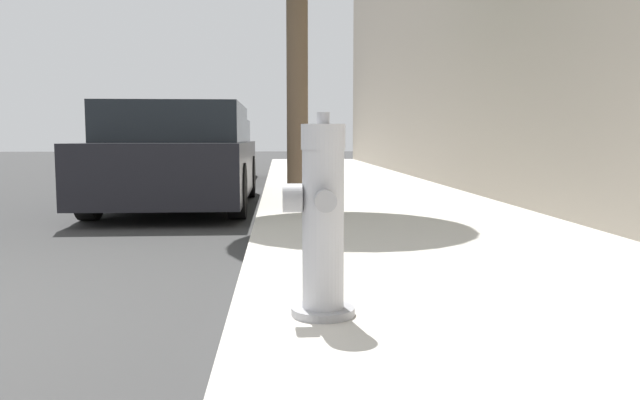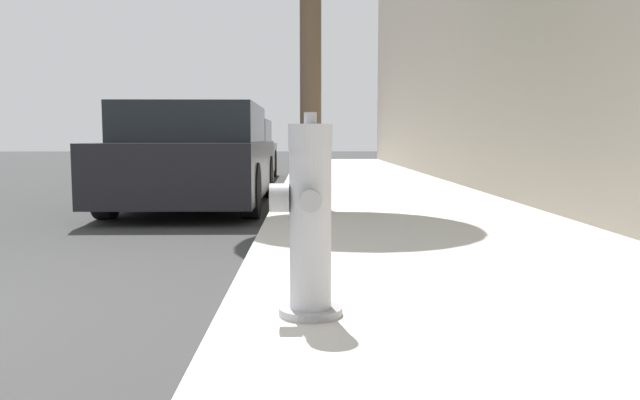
{
  "view_description": "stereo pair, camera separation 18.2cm",
  "coord_description": "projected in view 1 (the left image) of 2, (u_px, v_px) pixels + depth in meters",
  "views": [
    {
      "loc": [
        2.18,
        -2.87,
        0.95
      ],
      "look_at": [
        2.44,
        1.04,
        0.55
      ],
      "focal_mm": 35.0,
      "sensor_mm": 36.0,
      "label": 1
    },
    {
      "loc": [
        2.37,
        -2.88,
        0.95
      ],
      "look_at": [
        2.44,
        1.04,
        0.55
      ],
      "focal_mm": 35.0,
      "sensor_mm": 36.0,
      "label": 2
    }
  ],
  "objects": [
    {
      "name": "sidewalk_slab",
      "position": [
        538.0,
        317.0,
        3.02
      ],
      "size": [
        2.96,
        40.0,
        0.16
      ],
      "color": "beige",
      "rests_on": "ground_plane"
    },
    {
      "name": "parked_car_mid",
      "position": [
        212.0,
        151.0,
        13.52
      ],
      "size": [
        1.74,
        4.0,
        1.33
      ],
      "color": "#4C5156",
      "rests_on": "ground_plane"
    },
    {
      "name": "parked_car_near",
      "position": [
        180.0,
        158.0,
        8.41
      ],
      "size": [
        1.89,
        4.29,
        1.38
      ],
      "color": "black",
      "rests_on": "ground_plane"
    },
    {
      "name": "fire_hydrant",
      "position": [
        322.0,
        222.0,
        2.74
      ],
      "size": [
        0.32,
        0.33,
        0.9
      ],
      "color": "#97979C",
      "rests_on": "sidewalk_slab"
    }
  ]
}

